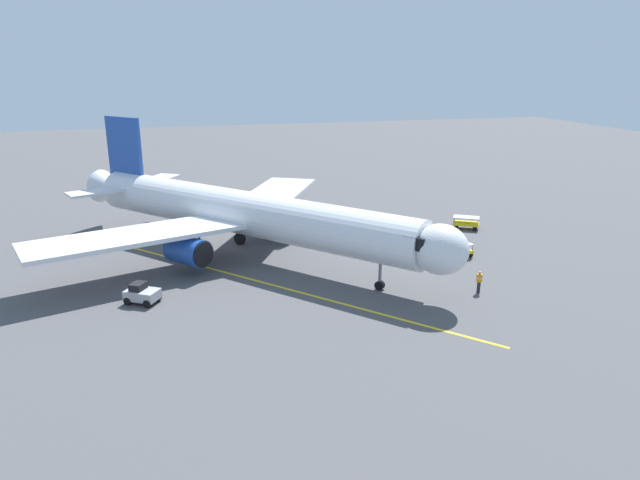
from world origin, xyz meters
name	(u,v)px	position (x,y,z in m)	size (l,w,h in m)	color
ground_plane	(229,251)	(0.00, 0.00, 0.00)	(220.00, 220.00, 0.00)	#4C4C4F
apron_lead_in_line	(257,281)	(-1.27, 8.13, 0.01)	(0.24, 40.00, 0.01)	yellow
airplane	(242,213)	(-1.09, 1.91, 4.00)	(32.30, 33.66, 11.50)	silver
ground_crew_marshaller	(479,282)	(-16.97, 14.96, 0.89)	(0.45, 0.34, 1.71)	#23232D
baggage_cart_near_nose	(458,248)	(-19.73, 6.61, 0.66)	(2.05, 2.85, 1.27)	yellow
baggage_cart_portside	(466,223)	(-24.71, -0.91, 0.66)	(2.95, 2.56, 1.27)	yellow
tug_starboard_side	(142,294)	(7.38, 10.24, 0.70)	(2.75, 2.49, 1.50)	#9E9EA3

